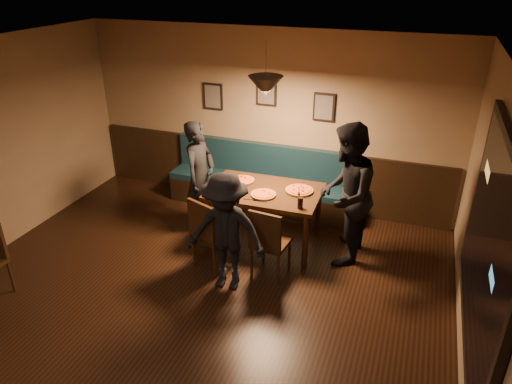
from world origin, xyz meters
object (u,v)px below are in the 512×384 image
chair_near_right (271,241)px  diner_right (345,195)px  chair_near_left (214,232)px  booth_bench (260,179)px  soda_glass (300,203)px  diner_left (200,177)px  tabasco_bottle (299,194)px  diner_front (226,233)px  dining_table (264,216)px

chair_near_right → diner_right: 1.12m
chair_near_left → booth_bench: bearing=110.5°
chair_near_left → soda_glass: 1.17m
diner_right → chair_near_left: bearing=-62.4°
diner_left → soda_glass: diner_left is taller
diner_left → diner_right: (2.12, -0.11, 0.12)m
booth_bench → diner_left: diner_left is taller
soda_glass → diner_right: bearing=31.5°
diner_left → tabasco_bottle: diner_left is taller
booth_bench → tabasco_bottle: 1.44m
chair_near_left → diner_front: bearing=-25.5°
booth_bench → tabasco_bottle: booth_bench is taller
chair_near_right → diner_front: bearing=-128.4°
diner_left → diner_front: diner_left is taller
booth_bench → diner_left: size_ratio=1.81×
chair_near_right → tabasco_bottle: (0.18, 0.62, 0.39)m
tabasco_bottle → soda_glass: bearing=-71.6°
chair_near_right → diner_left: bearing=155.9°
diner_left → tabasco_bottle: size_ratio=15.32×
diner_right → chair_near_right: bearing=-48.4°
dining_table → diner_front: 1.19m
chair_near_left → tabasco_bottle: chair_near_left is taller
diner_front → chair_near_right: bearing=42.3°
booth_bench → dining_table: bearing=-67.1°
diner_right → tabasco_bottle: bearing=-85.0°
dining_table → booth_bench: bearing=111.1°
diner_left → tabasco_bottle: 1.53m
chair_near_left → tabasco_bottle: size_ratio=9.30×
soda_glass → diner_front: bearing=-131.2°
diner_front → soda_glass: diner_front is taller
chair_near_left → diner_front: size_ratio=0.67×
diner_left → dining_table: bearing=-89.1°
booth_bench → chair_near_left: size_ratio=2.97×
dining_table → chair_near_left: (-0.42, -0.79, 0.09)m
soda_glass → chair_near_left: bearing=-156.1°
chair_near_left → soda_glass: (1.01, 0.45, 0.39)m
diner_right → soda_glass: bearing=-57.4°
tabasco_bottle → booth_bench: bearing=131.2°
dining_table → tabasco_bottle: tabasco_bottle is taller
diner_right → soda_glass: diner_right is taller
diner_left → soda_glass: (1.61, -0.42, 0.06)m
dining_table → diner_right: 1.23m
soda_glass → tabasco_bottle: soda_glass is taller
chair_near_right → chair_near_left: bearing=-167.0°
booth_bench → chair_near_left: (-0.01, -1.76, 0.00)m
diner_left → soda_glass: 1.67m
diner_front → tabasco_bottle: 1.22m
diner_right → tabasco_bottle: (-0.60, -0.04, -0.08)m
diner_left → soda_glass: size_ratio=10.92×
dining_table → diner_front: (-0.09, -1.13, 0.35)m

